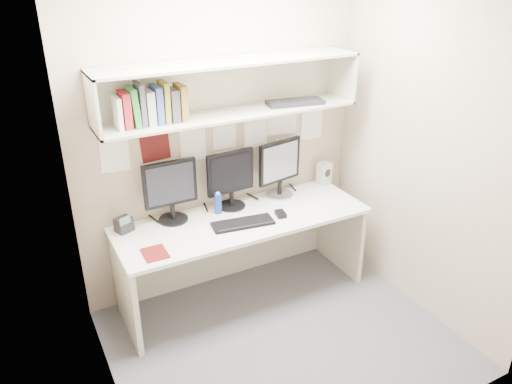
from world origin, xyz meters
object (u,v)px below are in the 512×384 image
monitor_center (231,177)px  desk (243,257)px  desk_phone (124,224)px  monitor_right (280,167)px  monitor_left (171,189)px  keyboard (243,223)px  maroon_notebook (155,253)px  speaker (324,173)px

monitor_center → desk: bearing=-96.1°
monitor_center → desk_phone: size_ratio=3.26×
monitor_center → monitor_right: 0.45m
desk → monitor_center: (0.01, 0.22, 0.62)m
monitor_left → keyboard: 0.61m
monitor_right → monitor_left: bearing=168.9°
monitor_center → keyboard: bearing=-103.9°
desk → keyboard: keyboard is taller
desk_phone → desk: bearing=-35.0°
maroon_notebook → desk_phone: 0.43m
maroon_notebook → speaker: bearing=15.6°
monitor_center → desk_phone: (-0.88, -0.00, -0.20)m
monitor_right → speaker: size_ratio=2.40×
monitor_left → speaker: monitor_left is taller
keyboard → desk_phone: 0.89m
speaker → desk_phone: (-1.81, -0.03, -0.05)m
maroon_notebook → desk_phone: bearing=104.9°
monitor_right → keyboard: size_ratio=1.04×
keyboard → monitor_center: bearing=88.3°
desk → speaker: bearing=14.4°
maroon_notebook → monitor_right: bearing=19.9°
desk → monitor_right: size_ratio=4.08×
desk → monitor_left: (-0.49, 0.22, 0.63)m
desk_phone → monitor_left: bearing=-20.7°
monitor_left → monitor_center: size_ratio=1.02×
monitor_left → monitor_center: (0.50, 0.00, -0.00)m
keyboard → desk_phone: size_ratio=3.24×
desk → maroon_notebook: (-0.77, -0.20, 0.37)m
desk → desk_phone: (-0.87, 0.22, 0.42)m
desk → desk_phone: 0.99m
monitor_left → desk_phone: monitor_left is taller
monitor_left → keyboard: (0.45, -0.33, -0.25)m
speaker → desk_phone: bearing=165.4°
monitor_left → speaker: (1.43, 0.02, -0.16)m
monitor_left → desk_phone: (-0.38, -0.00, -0.21)m
desk → monitor_right: bearing=25.4°
keyboard → maroon_notebook: 0.73m
monitor_center → keyboard: size_ratio=1.00×
monitor_center → keyboard: monitor_center is taller
keyboard → desk_phone: desk_phone is taller
monitor_left → monitor_center: monitor_left is taller
monitor_right → maroon_notebook: (-1.23, -0.42, -0.26)m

